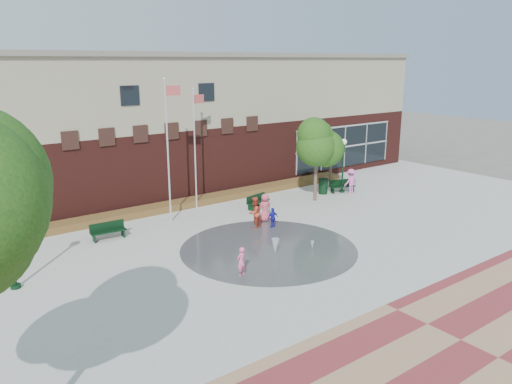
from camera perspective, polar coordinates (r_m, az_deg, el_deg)
ground at (r=21.82m, az=6.38°, el=-8.79°), size 120.00×120.00×0.00m
plaza_concrete at (r=24.65m, az=0.00°, el=-5.84°), size 46.00×18.00×0.01m
paver_band at (r=17.95m, az=22.36°, el=-15.40°), size 46.00×6.00×0.01m
splash_pad at (r=23.91m, az=1.44°, el=-6.52°), size 8.40×8.40×0.01m
library_building at (r=35.04m, az=-13.44°, el=7.78°), size 44.40×10.40×9.20m
flower_bed at (r=30.76m, az=-8.51°, el=-1.78°), size 26.00×1.20×0.40m
flagpole_left at (r=27.19m, az=-10.00°, el=5.44°), size 0.92×0.20×7.86m
flagpole_right at (r=29.73m, az=-6.96°, el=5.65°), size 0.87×0.24×7.19m
lamp_left at (r=21.26m, az=-26.51°, el=-3.59°), size 0.44×0.44×4.12m
lamp_right at (r=33.90m, az=9.94°, el=3.68°), size 0.39×0.39×3.66m
bench_left at (r=26.08m, az=-16.51°, el=-4.65°), size 1.77×0.59×0.88m
bench_mid at (r=30.20m, az=0.24°, el=-1.39°), size 1.74×0.84×0.85m
bench_right at (r=34.29m, az=9.82°, el=0.40°), size 1.83×1.03×0.89m
trash_can at (r=33.70m, az=7.68°, el=0.66°), size 0.64×0.64×1.05m
tree_mid at (r=31.32m, az=6.95°, el=5.76°), size 3.11×3.11×5.25m
tree_small_right at (r=35.16m, az=8.61°, el=4.77°), size 2.13×2.13×3.64m
water_jet_a at (r=23.27m, az=2.21°, el=-7.15°), size 0.38×0.38×0.73m
water_jet_b at (r=23.95m, az=6.44°, el=-6.58°), size 0.18×0.18×0.40m
child_splash at (r=20.84m, az=-1.69°, el=-7.97°), size 0.52×0.41×1.27m
adult_red at (r=26.51m, az=-0.16°, el=-2.38°), size 0.98×0.85×1.73m
adult_pink at (r=27.67m, az=1.04°, el=-1.81°), size 0.81×0.56×1.57m
child_blue at (r=26.64m, az=1.94°, el=-2.98°), size 0.68×0.32×1.12m
person_bench at (r=34.01m, az=10.77°, el=1.21°), size 1.09×0.63×1.69m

